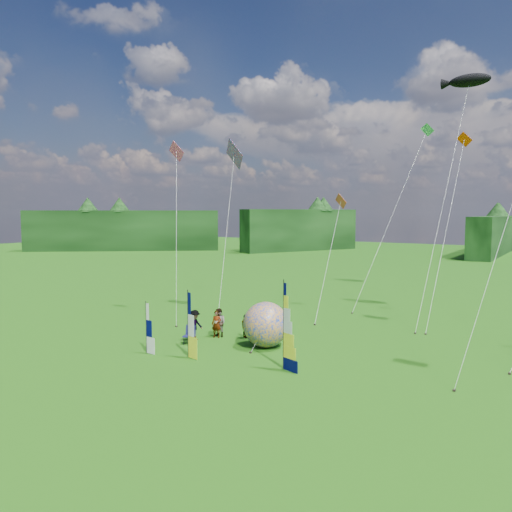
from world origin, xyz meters
The scene contains 18 objects.
ground centered at (0.00, 0.00, 0.00)m, with size 220.00×220.00×0.00m, color #357E14.
treeline_ring centered at (0.00, 0.00, 4.00)m, with size 210.00×210.00×8.00m, color #265E20, non-canonical shape.
feather_banner_main centered at (1.71, 2.38, 2.21)m, with size 1.20×0.10×4.41m, color #030446, non-canonical shape.
side_banner_left centered at (-3.70, 1.35, 1.80)m, with size 1.00×0.10×3.60m, color #FFF822, non-canonical shape.
side_banner_far centered at (-6.20, 0.68, 1.43)m, with size 0.86×0.10×2.85m, color white, non-canonical shape.
bol_inflatable centered at (-1.25, 5.42, 1.34)m, with size 2.68×2.68×2.68m, color #0B2FA1.
spectator_a centered at (-5.04, 5.61, 0.86)m, with size 0.63×0.41×1.72m, color #66594C.
spectator_b centered at (-5.00, 5.84, 0.91)m, with size 0.89×0.44×1.82m, color #66594C.
spectator_c centered at (-5.77, 4.35, 0.95)m, with size 1.22×0.45×1.89m, color #66594C.
spectator_d centered at (-3.44, 6.51, 0.76)m, with size 0.89×0.36×1.51m, color #66594C.
camp_chair centered at (-5.47, 3.44, 0.56)m, with size 0.65×0.65×1.12m, color #131444, non-canonical shape.
kite_whale centered at (5.47, 19.70, 10.23)m, with size 3.92×15.88×20.47m, color black, non-canonical shape.
kite_rainbow_delta centered at (-9.47, 12.69, 7.54)m, with size 7.17×10.37×15.07m, color red, non-canonical shape.
kite_parafoil centered at (11.17, 6.50, 8.54)m, with size 6.62×8.98×17.07m, color #BA2103, non-canonical shape.
small_kite_red centered at (-2.22, 16.14, 4.99)m, with size 3.92×10.26×9.99m, color #DA492E, non-canonical shape.
small_kite_orange centered at (5.93, 18.33, 7.29)m, with size 2.13×11.39×14.58m, color #DF4000, non-canonical shape.
small_kite_pink centered at (-11.38, 8.95, 7.11)m, with size 7.23×7.95×14.22m, color #D2416B, non-canonical shape.
small_kite_green centered at (0.61, 22.44, 8.14)m, with size 4.69×12.11×16.29m, color #45BF54, non-canonical shape.
Camera 1 is at (14.06, -18.97, 7.89)m, focal length 35.00 mm.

